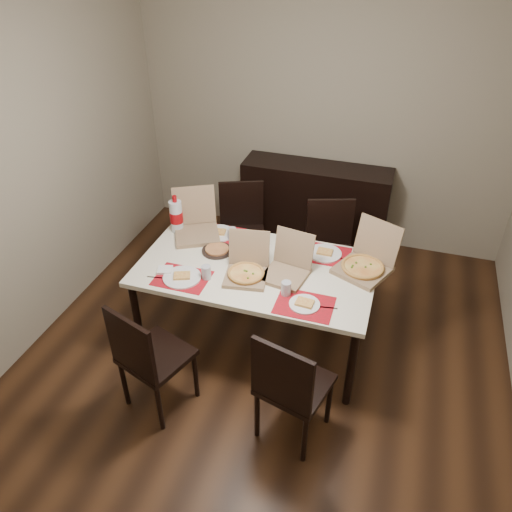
{
  "coord_description": "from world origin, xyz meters",
  "views": [
    {
      "loc": [
        0.81,
        -2.79,
        3.0
      ],
      "look_at": [
        -0.13,
        0.16,
        0.85
      ],
      "focal_mm": 35.0,
      "sensor_mm": 36.0,
      "label": 1
    }
  ],
  "objects_px": {
    "pizza_box_center": "(247,270)",
    "dip_bowl": "(283,260)",
    "sideboard": "(314,206)",
    "soda_bottle": "(176,216)",
    "chair_far_right": "(330,247)",
    "chair_near_right": "(290,385)",
    "chair_near_left": "(148,356)",
    "chair_far_left": "(242,227)",
    "dining_table": "(256,274)"
  },
  "relations": [
    {
      "from": "chair_near_left",
      "to": "chair_far_left",
      "type": "distance_m",
      "value": 1.79
    },
    {
      "from": "dip_bowl",
      "to": "soda_bottle",
      "type": "xyz_separation_m",
      "value": [
        -0.98,
        0.17,
        0.13
      ]
    },
    {
      "from": "pizza_box_center",
      "to": "dip_bowl",
      "type": "relative_size",
      "value": 3.81
    },
    {
      "from": "chair_near_left",
      "to": "chair_far_left",
      "type": "bearing_deg",
      "value": 87.94
    },
    {
      "from": "chair_near_right",
      "to": "chair_far_right",
      "type": "xyz_separation_m",
      "value": [
        -0.06,
        1.65,
        0.0
      ]
    },
    {
      "from": "dip_bowl",
      "to": "soda_bottle",
      "type": "bearing_deg",
      "value": 170.01
    },
    {
      "from": "chair_far_right",
      "to": "chair_near_right",
      "type": "bearing_deg",
      "value": -88.07
    },
    {
      "from": "sideboard",
      "to": "chair_far_left",
      "type": "bearing_deg",
      "value": -127.38
    },
    {
      "from": "dining_table",
      "to": "pizza_box_center",
      "type": "distance_m",
      "value": 0.18
    },
    {
      "from": "dining_table",
      "to": "chair_near_left",
      "type": "height_order",
      "value": "chair_near_left"
    },
    {
      "from": "chair_far_left",
      "to": "pizza_box_center",
      "type": "relative_size",
      "value": 2.41
    },
    {
      "from": "sideboard",
      "to": "dip_bowl",
      "type": "xyz_separation_m",
      "value": [
        0.05,
        -1.49,
        0.31
      ]
    },
    {
      "from": "sideboard",
      "to": "chair_far_left",
      "type": "relative_size",
      "value": 1.61
    },
    {
      "from": "pizza_box_center",
      "to": "chair_near_left",
      "type": "bearing_deg",
      "value": -120.64
    },
    {
      "from": "chair_far_left",
      "to": "soda_bottle",
      "type": "relative_size",
      "value": 2.81
    },
    {
      "from": "pizza_box_center",
      "to": "chair_near_right",
      "type": "bearing_deg",
      "value": -53.74
    },
    {
      "from": "chair_near_left",
      "to": "chair_near_right",
      "type": "relative_size",
      "value": 1.0
    },
    {
      "from": "dining_table",
      "to": "chair_far_left",
      "type": "distance_m",
      "value": 1.0
    },
    {
      "from": "chair_far_right",
      "to": "soda_bottle",
      "type": "distance_m",
      "value": 1.39
    },
    {
      "from": "sideboard",
      "to": "pizza_box_center",
      "type": "height_order",
      "value": "pizza_box_center"
    },
    {
      "from": "chair_far_left",
      "to": "dip_bowl",
      "type": "height_order",
      "value": "chair_far_left"
    },
    {
      "from": "dining_table",
      "to": "dip_bowl",
      "type": "relative_size",
      "value": 17.79
    },
    {
      "from": "dining_table",
      "to": "chair_far_left",
      "type": "xyz_separation_m",
      "value": [
        -0.42,
        0.89,
        -0.17
      ]
    },
    {
      "from": "soda_bottle",
      "to": "chair_near_right",
      "type": "bearing_deg",
      "value": -41.62
    },
    {
      "from": "dining_table",
      "to": "chair_near_left",
      "type": "distance_m",
      "value": 1.03
    },
    {
      "from": "chair_near_left",
      "to": "chair_far_left",
      "type": "height_order",
      "value": "same"
    },
    {
      "from": "dip_bowl",
      "to": "sideboard",
      "type": "bearing_deg",
      "value": 91.83
    },
    {
      "from": "chair_near_left",
      "to": "pizza_box_center",
      "type": "bearing_deg",
      "value": 59.36
    },
    {
      "from": "dining_table",
      "to": "chair_far_left",
      "type": "relative_size",
      "value": 1.94
    },
    {
      "from": "chair_near_right",
      "to": "soda_bottle",
      "type": "relative_size",
      "value": 2.81
    },
    {
      "from": "chair_near_left",
      "to": "dip_bowl",
      "type": "bearing_deg",
      "value": 57.09
    },
    {
      "from": "dining_table",
      "to": "chair_near_right",
      "type": "xyz_separation_m",
      "value": [
        0.5,
        -0.85,
        -0.17
      ]
    },
    {
      "from": "chair_far_left",
      "to": "pizza_box_center",
      "type": "height_order",
      "value": "pizza_box_center"
    },
    {
      "from": "chair_far_left",
      "to": "pizza_box_center",
      "type": "bearing_deg",
      "value": -69.08
    },
    {
      "from": "sideboard",
      "to": "chair_far_right",
      "type": "relative_size",
      "value": 1.61
    },
    {
      "from": "soda_bottle",
      "to": "chair_near_left",
      "type": "bearing_deg",
      "value": -75.42
    },
    {
      "from": "dining_table",
      "to": "dip_bowl",
      "type": "xyz_separation_m",
      "value": [
        0.18,
        0.13,
        0.08
      ]
    },
    {
      "from": "sideboard",
      "to": "chair_near_right",
      "type": "distance_m",
      "value": 2.5
    },
    {
      "from": "chair_far_right",
      "to": "sideboard",
      "type": "bearing_deg",
      "value": 111.02
    },
    {
      "from": "chair_far_left",
      "to": "chair_far_right",
      "type": "distance_m",
      "value": 0.87
    },
    {
      "from": "dip_bowl",
      "to": "soda_bottle",
      "type": "height_order",
      "value": "soda_bottle"
    },
    {
      "from": "chair_near_right",
      "to": "chair_far_right",
      "type": "distance_m",
      "value": 1.66
    },
    {
      "from": "sideboard",
      "to": "soda_bottle",
      "type": "bearing_deg",
      "value": -125.22
    },
    {
      "from": "sideboard",
      "to": "dining_table",
      "type": "xyz_separation_m",
      "value": [
        -0.13,
        -1.62,
        0.23
      ]
    },
    {
      "from": "sideboard",
      "to": "pizza_box_center",
      "type": "distance_m",
      "value": 1.79
    },
    {
      "from": "chair_near_right",
      "to": "chair_far_right",
      "type": "relative_size",
      "value": 1.0
    },
    {
      "from": "chair_near_right",
      "to": "chair_far_left",
      "type": "relative_size",
      "value": 1.0
    },
    {
      "from": "chair_near_left",
      "to": "dip_bowl",
      "type": "relative_size",
      "value": 9.19
    },
    {
      "from": "chair_near_left",
      "to": "chair_far_right",
      "type": "distance_m",
      "value": 1.94
    },
    {
      "from": "soda_bottle",
      "to": "dining_table",
      "type": "bearing_deg",
      "value": -20.73
    }
  ]
}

